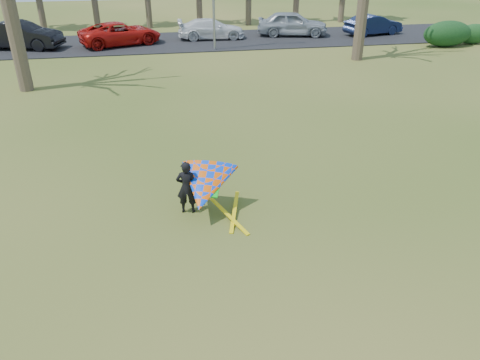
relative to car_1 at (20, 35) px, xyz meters
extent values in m
plane|color=#264E11|center=(10.17, -24.44, -0.91)|extent=(100.00, 100.00, 0.00)
cube|color=black|center=(10.17, 0.56, -0.88)|extent=(46.00, 7.00, 0.06)
cylinder|color=#453929|center=(2.17, -9.44, 1.19)|extent=(0.64, 0.64, 4.20)
cylinder|color=#4B3C2D|center=(20.17, -6.44, 1.08)|extent=(0.64, 0.64, 3.99)
ellipsoid|color=#133516|center=(27.39, -4.07, -0.08)|extent=(3.32, 1.51, 1.66)
ellipsoid|color=#163C18|center=(29.66, -3.57, -0.26)|extent=(2.36, 1.11, 1.31)
imported|color=black|center=(0.00, 0.00, 0.00)|extent=(5.46, 3.10, 1.70)
imported|color=red|center=(6.23, 0.08, -0.11)|extent=(5.83, 4.14, 1.48)
imported|color=white|center=(12.41, 1.04, -0.18)|extent=(4.70, 2.03, 1.35)
imported|color=#989FA5|center=(18.33, 1.16, 0.00)|extent=(5.34, 3.09, 1.71)
imported|color=#162244|center=(24.25, 0.41, -0.15)|extent=(4.51, 2.43, 1.41)
imported|color=black|center=(8.84, -21.92, -0.17)|extent=(0.58, 0.42, 1.48)
cone|color=#043BE1|center=(9.29, -22.17, -0.06)|extent=(2.13, 2.39, 2.02)
cube|color=#0CBF19|center=(9.41, -22.25, -0.11)|extent=(0.62, 0.60, 0.24)
cube|color=yellow|center=(9.84, -22.52, -0.90)|extent=(0.85, 1.66, 0.28)
cube|color=yellow|center=(10.04, -22.32, -0.90)|extent=(0.56, 1.76, 0.22)
camera|label=1|loc=(8.29, -32.74, 5.70)|focal=35.00mm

